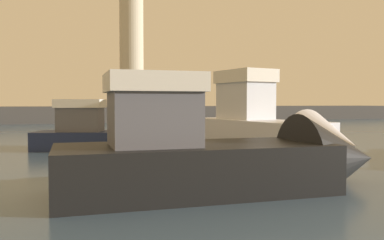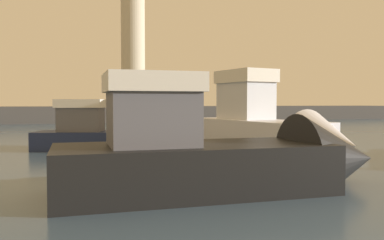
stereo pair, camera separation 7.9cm
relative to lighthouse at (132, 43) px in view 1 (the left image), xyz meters
name	(u,v)px [view 1 (the left image)]	position (x,y,z in m)	size (l,w,h in m)	color
ground_plane	(124,138)	(-4.91, -23.73, -9.57)	(220.00, 220.00, 0.00)	#384C60
breakwater	(91,114)	(-4.91, 0.00, -8.64)	(83.61, 6.28, 1.86)	#423F3D
lighthouse	(132,43)	(0.00, 0.00, 0.00)	(2.90, 2.90, 16.28)	beige
motorboat_1	(111,134)	(-6.57, -30.01, -8.82)	(7.20, 4.07, 2.90)	#1E284C
motorboat_3	(243,157)	(-4.51, -40.38, -8.70)	(8.89, 2.98, 3.61)	black
motorboat_4	(270,129)	(-0.36, -34.47, -8.41)	(4.05, 9.25, 4.17)	silver
mooring_buoy	(151,133)	(-3.53, -25.50, -9.16)	(0.81, 0.81, 0.81)	red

